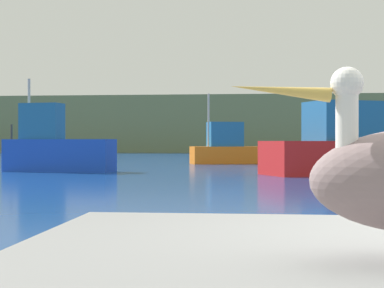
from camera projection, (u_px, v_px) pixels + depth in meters
The scene contains 4 objects.
hillside_backdrop at pixel (264, 125), 80.03m from camera, with size 140.00×16.92×7.01m, color #6B7A51.
fishing_boat_red at pixel (352, 148), 25.63m from camera, with size 8.15×5.45×4.68m.
fishing_boat_blue at pixel (55, 147), 27.85m from camera, with size 5.28×2.16×4.30m.
fishing_boat_orange at pixel (230, 148), 37.71m from camera, with size 5.42×3.05×4.33m.
Camera 1 is at (-1.44, -3.44, 1.38)m, focal length 56.88 mm.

